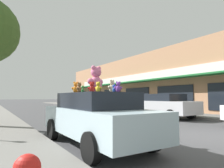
{
  "coord_description": "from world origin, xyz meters",
  "views": [
    {
      "loc": [
        -6.37,
        -4.59,
        1.36
      ],
      "look_at": [
        -2.4,
        1.82,
        1.86
      ],
      "focal_mm": 32.0,
      "sensor_mm": 36.0,
      "label": 1
    }
  ],
  "objects_px": {
    "teddy_bear_orange": "(76,88)",
    "teddy_bear_green": "(83,89)",
    "teddy_bear_yellow": "(98,87)",
    "teddy_bear_red": "(92,87)",
    "plush_art_car": "(96,117)",
    "teddy_bear_blue": "(114,88)",
    "teddy_bear_brown": "(79,88)",
    "teddy_bear_purple": "(118,87)",
    "teddy_bear_giant": "(96,80)",
    "parked_car_far_right": "(111,103)",
    "parked_car_far_center": "(163,105)",
    "teddy_bear_cream": "(112,86)"
  },
  "relations": [
    {
      "from": "teddy_bear_yellow",
      "to": "teddy_bear_giant",
      "type": "bearing_deg",
      "value": -44.56
    },
    {
      "from": "teddy_bear_green",
      "to": "teddy_bear_blue",
      "type": "bearing_deg",
      "value": 44.45
    },
    {
      "from": "teddy_bear_red",
      "to": "parked_car_far_center",
      "type": "height_order",
      "value": "teddy_bear_red"
    },
    {
      "from": "teddy_bear_orange",
      "to": "teddy_bear_giant",
      "type": "bearing_deg",
      "value": 154.31
    },
    {
      "from": "teddy_bear_giant",
      "to": "parked_car_far_center",
      "type": "bearing_deg",
      "value": -168.32
    },
    {
      "from": "teddy_bear_cream",
      "to": "teddy_bear_red",
      "type": "bearing_deg",
      "value": -64.93
    },
    {
      "from": "teddy_bear_brown",
      "to": "teddy_bear_green",
      "type": "height_order",
      "value": "teddy_bear_brown"
    },
    {
      "from": "teddy_bear_brown",
      "to": "teddy_bear_red",
      "type": "bearing_deg",
      "value": 127.29
    },
    {
      "from": "plush_art_car",
      "to": "teddy_bear_yellow",
      "type": "xyz_separation_m",
      "value": [
        -0.21,
        -0.53,
        0.83
      ]
    },
    {
      "from": "plush_art_car",
      "to": "teddy_bear_red",
      "type": "distance_m",
      "value": 0.86
    },
    {
      "from": "teddy_bear_red",
      "to": "teddy_bear_blue",
      "type": "xyz_separation_m",
      "value": [
        0.27,
        -0.79,
        -0.05
      ]
    },
    {
      "from": "teddy_bear_blue",
      "to": "teddy_bear_green",
      "type": "xyz_separation_m",
      "value": [
        -0.41,
        1.12,
        0.0
      ]
    },
    {
      "from": "parked_car_far_center",
      "to": "teddy_bear_green",
      "type": "bearing_deg",
      "value": -152.23
    },
    {
      "from": "teddy_bear_brown",
      "to": "plush_art_car",
      "type": "bearing_deg",
      "value": 123.78
    },
    {
      "from": "teddy_bear_purple",
      "to": "teddy_bear_blue",
      "type": "height_order",
      "value": "teddy_bear_purple"
    },
    {
      "from": "plush_art_car",
      "to": "teddy_bear_blue",
      "type": "height_order",
      "value": "teddy_bear_blue"
    },
    {
      "from": "plush_art_car",
      "to": "teddy_bear_giant",
      "type": "height_order",
      "value": "teddy_bear_giant"
    },
    {
      "from": "plush_art_car",
      "to": "teddy_bear_red",
      "type": "bearing_deg",
      "value": 143.48
    },
    {
      "from": "teddy_bear_giant",
      "to": "teddy_bear_yellow",
      "type": "height_order",
      "value": "teddy_bear_giant"
    },
    {
      "from": "teddy_bear_purple",
      "to": "teddy_bear_cream",
      "type": "relative_size",
      "value": 0.77
    },
    {
      "from": "teddy_bear_red",
      "to": "teddy_bear_orange",
      "type": "height_order",
      "value": "teddy_bear_orange"
    },
    {
      "from": "teddy_bear_yellow",
      "to": "parked_car_far_center",
      "type": "distance_m",
      "value": 8.95
    },
    {
      "from": "plush_art_car",
      "to": "teddy_bear_orange",
      "type": "xyz_separation_m",
      "value": [
        -0.33,
        0.74,
        0.87
      ]
    },
    {
      "from": "plush_art_car",
      "to": "parked_car_far_right",
      "type": "height_order",
      "value": "plush_art_car"
    },
    {
      "from": "teddy_bear_brown",
      "to": "teddy_bear_blue",
      "type": "height_order",
      "value": "teddy_bear_brown"
    },
    {
      "from": "teddy_bear_orange",
      "to": "parked_car_far_right",
      "type": "bearing_deg",
      "value": -101.27
    },
    {
      "from": "teddy_bear_yellow",
      "to": "teddy_bear_red",
      "type": "xyz_separation_m",
      "value": [
        0.11,
        0.61,
        0.02
      ]
    },
    {
      "from": "parked_car_far_right",
      "to": "teddy_bear_blue",
      "type": "bearing_deg",
      "value": -121.24
    },
    {
      "from": "teddy_bear_red",
      "to": "teddy_bear_yellow",
      "type": "bearing_deg",
      "value": 99.16
    },
    {
      "from": "teddy_bear_brown",
      "to": "teddy_bear_green",
      "type": "relative_size",
      "value": 1.33
    },
    {
      "from": "plush_art_car",
      "to": "teddy_bear_cream",
      "type": "bearing_deg",
      "value": -48.63
    },
    {
      "from": "plush_art_car",
      "to": "teddy_bear_green",
      "type": "distance_m",
      "value": 0.93
    },
    {
      "from": "teddy_bear_giant",
      "to": "teddy_bear_green",
      "type": "relative_size",
      "value": 3.62
    },
    {
      "from": "teddy_bear_giant",
      "to": "teddy_bear_yellow",
      "type": "bearing_deg",
      "value": 48.61
    },
    {
      "from": "teddy_bear_purple",
      "to": "teddy_bear_orange",
      "type": "relative_size",
      "value": 0.79
    },
    {
      "from": "teddy_bear_orange",
      "to": "teddy_bear_green",
      "type": "distance_m",
      "value": 0.35
    },
    {
      "from": "teddy_bear_purple",
      "to": "teddy_bear_green",
      "type": "bearing_deg",
      "value": -38.97
    },
    {
      "from": "teddy_bear_purple",
      "to": "parked_car_far_right",
      "type": "distance_m",
      "value": 13.77
    },
    {
      "from": "teddy_bear_green",
      "to": "parked_car_far_center",
      "type": "xyz_separation_m",
      "value": [
        7.48,
        3.94,
        -0.76
      ]
    },
    {
      "from": "teddy_bear_orange",
      "to": "teddy_bear_cream",
      "type": "bearing_deg",
      "value": 145.93
    },
    {
      "from": "plush_art_car",
      "to": "teddy_bear_brown",
      "type": "height_order",
      "value": "teddy_bear_brown"
    },
    {
      "from": "teddy_bear_purple",
      "to": "parked_car_far_right",
      "type": "relative_size",
      "value": 0.06
    },
    {
      "from": "teddy_bear_yellow",
      "to": "parked_car_far_center",
      "type": "height_order",
      "value": "teddy_bear_yellow"
    },
    {
      "from": "teddy_bear_red",
      "to": "parked_car_far_right",
      "type": "height_order",
      "value": "teddy_bear_red"
    },
    {
      "from": "teddy_bear_yellow",
      "to": "teddy_bear_purple",
      "type": "bearing_deg",
      "value": -149.32
    },
    {
      "from": "plush_art_car",
      "to": "teddy_bear_brown",
      "type": "relative_size",
      "value": 14.85
    },
    {
      "from": "teddy_bear_yellow",
      "to": "teddy_bear_red",
      "type": "distance_m",
      "value": 0.62
    },
    {
      "from": "teddy_bear_red",
      "to": "teddy_bear_brown",
      "type": "height_order",
      "value": "teddy_bear_red"
    },
    {
      "from": "teddy_bear_cream",
      "to": "teddy_bear_brown",
      "type": "height_order",
      "value": "teddy_bear_cream"
    },
    {
      "from": "teddy_bear_brown",
      "to": "teddy_bear_giant",
      "type": "bearing_deg",
      "value": 149.52
    }
  ]
}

